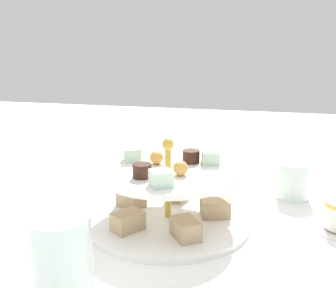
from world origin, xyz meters
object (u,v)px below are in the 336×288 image
at_px(tiered_serving_stand, 168,199).
at_px(butter_knife_left, 7,202).
at_px(water_glass_short_left, 293,180).
at_px(water_glass_tall_right, 62,269).

height_order(tiered_serving_stand, butter_knife_left, tiered_serving_stand).
relative_size(tiered_serving_stand, butter_knife_left, 1.65).
bearing_deg(water_glass_short_left, water_glass_tall_right, -121.67).
bearing_deg(tiered_serving_stand, water_glass_short_left, 38.36).
xyz_separation_m(tiered_serving_stand, butter_knife_left, (-0.32, 0.01, -0.04)).
xyz_separation_m(water_glass_tall_right, butter_knife_left, (-0.27, 0.28, -0.06)).
bearing_deg(water_glass_short_left, butter_knife_left, -163.53).
relative_size(tiered_serving_stand, water_glass_tall_right, 2.28).
bearing_deg(tiered_serving_stand, butter_knife_left, 178.12).
relative_size(water_glass_tall_right, water_glass_short_left, 1.71).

